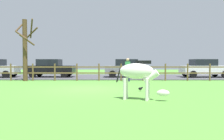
# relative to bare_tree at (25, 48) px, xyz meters

# --- Properties ---
(ground_plane) EXTENTS (60.00, 60.00, 0.00)m
(ground_plane) POSITION_rel_bare_tree_xyz_m (4.99, -4.77, -2.39)
(ground_plane) COLOR #549338
(parking_asphalt) EXTENTS (28.00, 7.40, 0.05)m
(parking_asphalt) POSITION_rel_bare_tree_xyz_m (4.99, 4.53, -2.37)
(parking_asphalt) COLOR #47474C
(parking_asphalt) RESTS_ON ground_plane
(paddock_fence) EXTENTS (21.06, 0.11, 1.25)m
(paddock_fence) POSITION_rel_bare_tree_xyz_m (4.46, 0.23, -1.68)
(paddock_fence) COLOR brown
(paddock_fence) RESTS_ON ground_plane
(bare_tree) EXTENTS (1.43, 1.65, 4.45)m
(bare_tree) POSITION_rel_bare_tree_xyz_m (0.00, 0.00, 0.00)
(bare_tree) COLOR #513A23
(bare_tree) RESTS_ON ground_plane
(zebra) EXTENTS (1.87, 0.89, 1.41)m
(zebra) POSITION_rel_bare_tree_xyz_m (7.23, -8.06, -1.46)
(zebra) COLOR white
(zebra) RESTS_ON ground_plane
(crow_on_grass) EXTENTS (0.21, 0.10, 0.20)m
(crow_on_grass) POSITION_rel_bare_tree_xyz_m (7.59, -5.65, -2.26)
(crow_on_grass) COLOR black
(crow_on_grass) RESTS_ON ground_plane
(parked_car_black) EXTENTS (4.03, 1.94, 1.56)m
(parked_car_black) POSITION_rel_bare_tree_xyz_m (0.82, 3.60, -1.55)
(parked_car_black) COLOR black
(parked_car_black) RESTS_ON parking_asphalt
(parked_car_white) EXTENTS (4.08, 2.04, 1.56)m
(parked_car_white) POSITION_rel_bare_tree_xyz_m (14.18, 3.41, -1.55)
(parked_car_white) COLOR white
(parked_car_white) RESTS_ON parking_asphalt
(parked_car_grey) EXTENTS (4.03, 1.93, 1.56)m
(parked_car_grey) POSITION_rel_bare_tree_xyz_m (7.56, 3.56, -1.55)
(parked_car_grey) COLOR slate
(parked_car_grey) RESTS_ON parking_asphalt
(visitor_near_fence) EXTENTS (0.37, 0.24, 1.64)m
(visitor_near_fence) POSITION_rel_bare_tree_xyz_m (7.32, -0.32, -1.48)
(visitor_near_fence) COLOR #232847
(visitor_near_fence) RESTS_ON ground_plane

